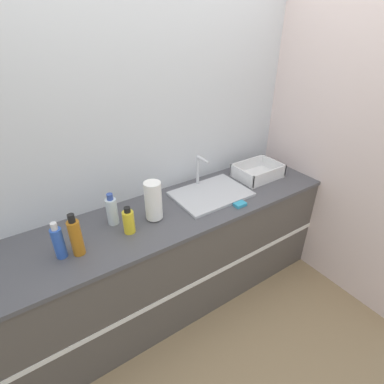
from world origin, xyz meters
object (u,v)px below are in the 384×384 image
Objects in this scene: bottle_clear at (112,211)px; dish_rack at (258,173)px; bottle_amber at (76,237)px; bottle_yellow at (129,221)px; paper_towel_roll at (153,201)px; sink at (210,193)px; bottle_blue at (58,242)px.

dish_rack is at bearing -1.87° from bottle_clear.
dish_rack is 1.59m from bottle_amber.
dish_rack is 2.05× the size of bottle_yellow.
paper_towel_roll reaches higher than bottle_clear.
dish_rack is 1.25m from bottle_yellow.
bottle_amber is at bearing -173.92° from sink.
bottle_yellow is at bearing -71.01° from bottle_clear.
sink is at bearing 4.64° from paper_towel_roll.
dish_rack is 1.67m from bottle_blue.
bottle_yellow is at bearing -173.09° from sink.
bottle_blue reaches higher than dish_rack.
bottle_blue is 1.04× the size of bottle_clear.
paper_towel_roll is 0.73× the size of dish_rack.
bottle_blue is (-0.63, -0.04, -0.04)m from paper_towel_roll.
bottle_blue is (-1.14, -0.08, 0.09)m from sink.
paper_towel_roll reaches higher than bottle_amber.
paper_towel_roll is 1.02× the size of bottle_amber.
bottle_blue is 0.40m from bottle_clear.
bottle_clear is at bearing 178.13° from dish_rack.
bottle_amber is 1.21× the size of bottle_clear.
paper_towel_roll is 0.22m from bottle_yellow.
dish_rack is at bearing 2.21° from sink.
bottle_yellow is 0.79× the size of bottle_blue.
bottle_blue is (-1.67, -0.10, 0.07)m from dish_rack.
bottle_clear is at bearing 21.34° from bottle_blue.
sink is 1.49× the size of dish_rack.
sink reaches higher than bottle_blue.
bottle_amber is at bearing -175.72° from bottle_yellow.
bottle_amber is 1.47× the size of bottle_yellow.
bottle_clear is (0.28, 0.17, -0.02)m from bottle_amber.
paper_towel_roll is 0.28m from bottle_clear.
paper_towel_roll is 1.05m from dish_rack.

